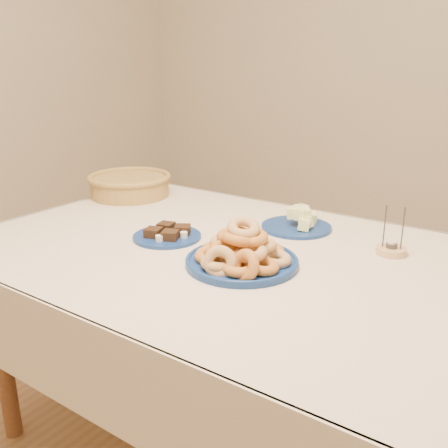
{
  "coord_description": "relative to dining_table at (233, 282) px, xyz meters",
  "views": [
    {
      "loc": [
        0.8,
        -1.19,
        1.31
      ],
      "look_at": [
        0.0,
        -0.05,
        0.85
      ],
      "focal_mm": 40.0,
      "sensor_mm": 36.0,
      "label": 1
    }
  ],
  "objects": [
    {
      "name": "candle_holder",
      "position": [
        0.41,
        0.25,
        0.12
      ],
      "size": [
        0.11,
        0.11,
        0.15
      ],
      "rotation": [
        0.0,
        0.0,
        0.2
      ],
      "color": "tan",
      "rests_on": "dining_table"
    },
    {
      "name": "donut_platter",
      "position": [
        0.09,
        -0.09,
        0.14
      ],
      "size": [
        0.37,
        0.37,
        0.15
      ],
      "rotation": [
        0.0,
        0.0,
        0.16
      ],
      "color": "navy",
      "rests_on": "dining_table"
    },
    {
      "name": "brownie_plate",
      "position": [
        -0.24,
        -0.03,
        0.12
      ],
      "size": [
        0.28,
        0.28,
        0.04
      ],
      "rotation": [
        0.0,
        0.0,
        0.32
      ],
      "color": "navy",
      "rests_on": "dining_table"
    },
    {
      "name": "wicker_basket",
      "position": [
        -0.73,
        0.29,
        0.16
      ],
      "size": [
        0.39,
        0.39,
        0.09
      ],
      "rotation": [
        0.0,
        0.0,
        -0.1
      ],
      "color": "olive",
      "rests_on": "dining_table"
    },
    {
      "name": "ground",
      "position": [
        0.0,
        0.0,
        -0.64
      ],
      "size": [
        5.0,
        5.0,
        0.0
      ],
      "primitive_type": "plane",
      "color": "olive",
      "rests_on": "ground"
    },
    {
      "name": "melon_plate",
      "position": [
        0.07,
        0.3,
        0.13
      ],
      "size": [
        0.29,
        0.29,
        0.08
      ],
      "rotation": [
        0.0,
        0.0,
        -0.21
      ],
      "color": "navy",
      "rests_on": "dining_table"
    },
    {
      "name": "dining_table",
      "position": [
        0.0,
        0.0,
        0.0
      ],
      "size": [
        1.71,
        1.11,
        0.75
      ],
      "color": "brown",
      "rests_on": "ground"
    }
  ]
}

